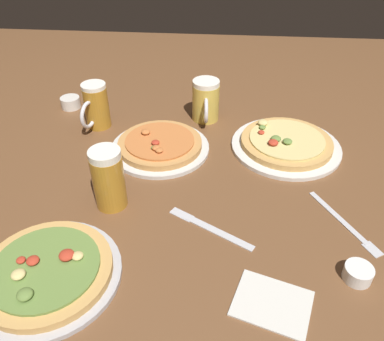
% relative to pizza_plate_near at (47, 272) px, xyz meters
% --- Properties ---
extents(ground_plane, '(2.40, 2.40, 0.03)m').
position_rel_pizza_plate_near_xyz_m(ground_plane, '(0.27, 0.36, -0.03)').
color(ground_plane, brown).
extents(pizza_plate_near, '(0.30, 0.30, 0.05)m').
position_rel_pizza_plate_near_xyz_m(pizza_plate_near, '(0.00, 0.00, 0.00)').
color(pizza_plate_near, '#B2B2B7').
rests_on(pizza_plate_near, ground_plane).
extents(pizza_plate_far, '(0.33, 0.33, 0.05)m').
position_rel_pizza_plate_near_xyz_m(pizza_plate_far, '(0.54, 0.53, -0.00)').
color(pizza_plate_far, silver).
rests_on(pizza_plate_far, ground_plane).
extents(pizza_plate_side, '(0.30, 0.30, 0.05)m').
position_rel_pizza_plate_near_xyz_m(pizza_plate_side, '(0.16, 0.48, -0.00)').
color(pizza_plate_side, silver).
rests_on(pizza_plate_side, ground_plane).
extents(beer_mug_dark, '(0.09, 0.14, 0.14)m').
position_rel_pizza_plate_near_xyz_m(beer_mug_dark, '(0.29, 0.68, 0.05)').
color(beer_mug_dark, gold).
rests_on(beer_mug_dark, ground_plane).
extents(beer_mug_amber, '(0.08, 0.13, 0.16)m').
position_rel_pizza_plate_near_xyz_m(beer_mug_amber, '(0.08, 0.24, 0.06)').
color(beer_mug_amber, '#B27A23').
rests_on(beer_mug_amber, ground_plane).
extents(beer_mug_pale, '(0.08, 0.13, 0.15)m').
position_rel_pizza_plate_near_xyz_m(beer_mug_pale, '(-0.06, 0.61, 0.06)').
color(beer_mug_pale, '#B27A23').
rests_on(beer_mug_pale, ground_plane).
extents(ramekin_sauce, '(0.07, 0.07, 0.04)m').
position_rel_pizza_plate_near_xyz_m(ramekin_sauce, '(-0.20, 0.73, 0.00)').
color(ramekin_sauce, silver).
rests_on(ramekin_sauce, ground_plane).
extents(ramekin_butter, '(0.06, 0.06, 0.03)m').
position_rel_pizza_plate_near_xyz_m(ramekin_butter, '(0.64, 0.05, -0.00)').
color(ramekin_butter, white).
rests_on(ramekin_butter, ground_plane).
extents(napkin_folded, '(0.17, 0.15, 0.01)m').
position_rel_pizza_plate_near_xyz_m(napkin_folded, '(0.46, -0.02, -0.01)').
color(napkin_folded, silver).
rests_on(napkin_folded, ground_plane).
extents(fork_left, '(0.13, 0.21, 0.01)m').
position_rel_pizza_plate_near_xyz_m(fork_left, '(0.65, 0.21, -0.01)').
color(fork_left, silver).
rests_on(fork_left, ground_plane).
extents(knife_right, '(0.21, 0.13, 0.01)m').
position_rel_pizza_plate_near_xyz_m(knife_right, '(0.33, 0.17, -0.01)').
color(knife_right, silver).
rests_on(knife_right, ground_plane).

